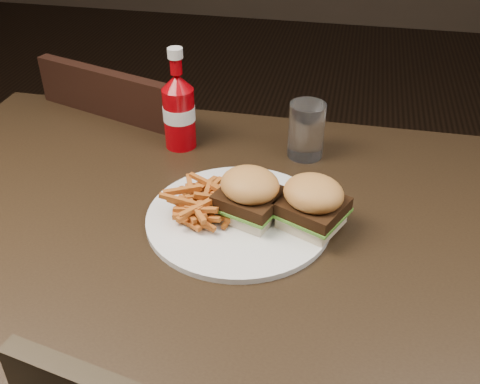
% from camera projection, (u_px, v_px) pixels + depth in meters
% --- Properties ---
extents(dining_table, '(1.20, 0.80, 0.04)m').
position_uv_depth(dining_table, '(219.00, 233.00, 0.93)').
color(dining_table, black).
rests_on(dining_table, ground).
extents(chair_far, '(0.50, 0.50, 0.04)m').
position_uv_depth(chair_far, '(170.00, 195.00, 1.55)').
color(chair_far, black).
rests_on(chair_far, ground).
extents(plate, '(0.30, 0.30, 0.01)m').
position_uv_depth(plate, '(239.00, 218.00, 0.92)').
color(plate, white).
rests_on(plate, dining_table).
extents(sandwich_half_a, '(0.11, 0.10, 0.02)m').
position_uv_depth(sandwich_half_a, '(250.00, 211.00, 0.91)').
color(sandwich_half_a, beige).
rests_on(sandwich_half_a, plate).
extents(sandwich_half_b, '(0.11, 0.11, 0.02)m').
position_uv_depth(sandwich_half_b, '(311.00, 219.00, 0.89)').
color(sandwich_half_b, beige).
rests_on(sandwich_half_b, plate).
extents(fries_pile, '(0.13, 0.13, 0.04)m').
position_uv_depth(fries_pile, '(204.00, 201.00, 0.91)').
color(fries_pile, '#AC451E').
rests_on(fries_pile, plate).
extents(ketchup_bottle, '(0.07, 0.07, 0.12)m').
position_uv_depth(ketchup_bottle, '(180.00, 119.00, 1.10)').
color(ketchup_bottle, '#9B0108').
rests_on(ketchup_bottle, dining_table).
extents(tumbler, '(0.08, 0.08, 0.11)m').
position_uv_depth(tumbler, '(306.00, 130.00, 1.07)').
color(tumbler, white).
rests_on(tumbler, dining_table).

